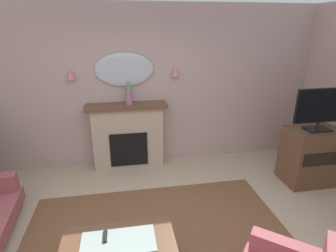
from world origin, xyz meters
The scene contains 11 objects.
wall_back centered at (0.00, 2.45, 1.38)m, with size 7.25×0.10×2.76m, color #B29993.
patterned_rug centered at (0.00, 0.20, 0.01)m, with size 3.20×2.40×0.01m, color brown.
fireplace centered at (-0.26, 2.23, 0.57)m, with size 1.36×0.36×1.16m.
mantel_vase_centre centered at (-0.21, 2.20, 1.35)m, with size 0.11×0.11×0.40m.
wall_mirror centered at (-0.26, 2.37, 1.71)m, with size 0.96×0.06×0.56m, color #B2BCC6.
wall_sconce_left centered at (-1.11, 2.32, 1.66)m, with size 0.14×0.14×0.14m, color #D17066.
wall_sconce_right centered at (0.59, 2.32, 1.66)m, with size 0.14×0.14×0.14m, color #D17066.
coffee_table centered at (-0.44, -0.10, 0.38)m, with size 1.10×0.60×0.45m.
tv_remote centered at (-0.57, -0.02, 0.45)m, with size 0.04×0.16×0.02m, color black.
tv_cabinet centered at (2.58, 1.21, 0.45)m, with size 0.80×0.57×0.90m.
tv_flatscreen centered at (2.58, 1.19, 1.25)m, with size 0.84×0.24×0.65m.
Camera 1 is at (-0.33, -2.20, 2.40)m, focal length 28.93 mm.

